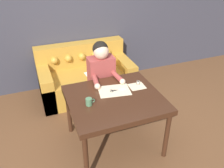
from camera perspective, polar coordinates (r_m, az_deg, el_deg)
The scene contains 10 objects.
ground_plane at distance 3.39m, azimuth -1.26°, elevation -14.48°, with size 16.00×16.00×0.00m, color brown.
wall_back at distance 4.36m, azimuth -10.18°, elevation 15.62°, with size 8.00×0.06×2.60m.
dining_table at distance 2.99m, azimuth 0.67°, elevation -4.39°, with size 1.16×1.03×0.76m.
couch at distance 4.34m, azimuth -6.43°, elevation 1.63°, with size 1.63×0.90×0.87m.
person at distance 3.53m, azimuth -2.51°, elevation 0.85°, with size 0.44×0.57×1.25m.
pattern_paper_main at distance 3.07m, azimuth 0.55°, elevation -1.60°, with size 0.44×0.35×0.00m.
pattern_paper_offcut at distance 3.17m, azimuth 6.02°, elevation -0.56°, with size 0.21×0.19×0.00m.
scissors at distance 3.07m, azimuth 0.68°, elevation -1.56°, with size 0.21×0.08×0.01m.
mug at distance 2.80m, azimuth -5.54°, elevation -4.26°, with size 0.11×0.08×0.09m.
thread_spool at distance 3.22m, azimuth 6.29°, elevation 0.34°, with size 0.04×0.04×0.05m.
Camera 1 is at (-0.78, -2.25, 2.40)m, focal length 38.00 mm.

